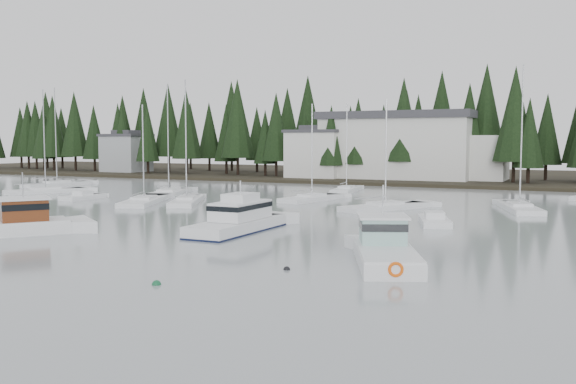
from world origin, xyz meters
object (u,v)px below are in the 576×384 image
runabout_1 (434,223)px  sailboat_11 (169,194)px  sailboat_10 (57,185)px  sailboat_2 (312,200)px  sailboat_3 (187,203)px  house_far_west (126,152)px  house_west (317,153)px  lobster_boat_brown (1,227)px  sailboat_12 (144,203)px  runabout_0 (83,198)px  sailboat_6 (346,191)px  harbor_inn (410,146)px  sailboat_5 (46,192)px  lobster_boat_teal (385,253)px  sailboat_8 (519,209)px  sailboat_9 (385,209)px  cabin_cruiser_center (238,223)px

runabout_1 → sailboat_11: bearing=50.7°
sailboat_10 → sailboat_11: 24.66m
sailboat_2 → sailboat_3: (-10.93, -8.56, 0.02)m
house_far_west → runabout_1: size_ratio=1.41×
house_west → lobster_boat_brown: bearing=-86.5°
sailboat_12 → runabout_0: (-9.13, 0.57, 0.09)m
sailboat_2 → sailboat_6: 13.48m
harbor_inn → sailboat_5: size_ratio=2.15×
sailboat_3 → sailboat_12: sailboat_3 is taller
sailboat_5 → sailboat_10: (-8.09, 9.96, 0.01)m
harbor_inn → sailboat_3: bearing=-104.8°
lobster_boat_teal → sailboat_8: sailboat_8 is taller
sailboat_11 → sailboat_12: sailboat_11 is taller
sailboat_9 → sailboat_6: bearing=58.4°
harbor_inn → sailboat_5: (-36.21, -42.44, -5.71)m
sailboat_3 → sailboat_5: size_ratio=1.00×
harbor_inn → sailboat_2: harbor_inn is taller
harbor_inn → sailboat_8: sailboat_8 is taller
sailboat_5 → runabout_0: bearing=-89.6°
cabin_cruiser_center → lobster_boat_teal: lobster_boat_teal is taller
harbor_inn → sailboat_8: 43.69m
sailboat_5 → sailboat_6: sailboat_5 is taller
sailboat_9 → house_west: bearing=59.5°
sailboat_6 → sailboat_11: size_ratio=0.87×
sailboat_11 → runabout_1: size_ratio=2.34×
lobster_boat_teal → sailboat_9: size_ratio=0.82×
sailboat_5 → sailboat_12: size_ratio=1.23×
house_far_west → lobster_boat_brown: 83.59m
house_far_west → sailboat_5: 46.28m
harbor_inn → sailboat_10: 55.22m
sailboat_9 → sailboat_8: bearing=-40.0°
cabin_cruiser_center → sailboat_12: (-19.77, 14.20, -0.61)m
sailboat_10 → sailboat_11: size_ratio=1.06×
harbor_inn → runabout_0: bearing=-118.2°
lobster_boat_teal → sailboat_8: bearing=-30.2°
lobster_boat_brown → sailboat_6: sailboat_6 is taller
sailboat_8 → sailboat_10: sailboat_10 is taller
sailboat_8 → sailboat_11: 41.07m
house_far_west → sailboat_12: sailboat_12 is taller
sailboat_5 → lobster_boat_teal: bearing=-91.8°
sailboat_5 → harbor_inn: bearing=-15.5°
sailboat_5 → sailboat_8: sailboat_8 is taller
sailboat_9 → runabout_1: sailboat_9 is taller
sailboat_3 → sailboat_11: sailboat_11 is taller
sailboat_2 → sailboat_6: (-0.85, 13.46, 0.02)m
sailboat_3 → sailboat_8: 33.92m
house_far_west → sailboat_9: size_ratio=0.76×
lobster_boat_brown → sailboat_3: size_ratio=0.75×
sailboat_12 → runabout_0: 9.14m
cabin_cruiser_center → sailboat_12: 24.35m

